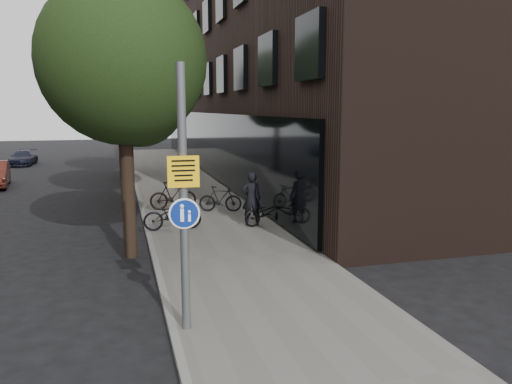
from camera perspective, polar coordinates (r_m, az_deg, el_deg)
name	(u,v)px	position (r m, az deg, el deg)	size (l,w,h in m)	color
ground	(267,308)	(10.56, 1.28, -13.16)	(120.00, 120.00, 0.00)	black
sidewalk	(201,210)	(19.97, -6.33, -2.11)	(4.50, 60.00, 0.12)	#5F5D58
curb_edge	(143,213)	(19.75, -12.79, -2.41)	(0.15, 60.00, 0.13)	slate
building_right_dark_brick	(296,30)	(33.67, 4.56, 17.93)	(12.00, 40.00, 18.00)	black
street_tree_near	(126,69)	(14.00, -14.66, 13.47)	(4.40, 4.40, 7.50)	black
street_tree_mid	(122,84)	(22.49, -15.06, 11.87)	(5.00, 5.00, 7.80)	black
street_tree_far	(120,91)	(31.48, -15.24, 11.11)	(5.00, 5.00, 7.80)	black
signpost	(184,199)	(8.79, -8.28, -0.85)	(0.55, 0.16, 4.72)	#595B5E
pedestrian	(251,199)	(16.96, -0.53, -0.77)	(0.67, 0.44, 1.83)	black
parked_bike_facade_near	(267,212)	(17.05, 1.28, -2.33)	(0.59, 1.70, 0.90)	black
parked_bike_facade_far	(220,199)	(19.33, -4.10, -0.79)	(0.47, 1.65, 0.99)	black
parked_bike_curb_near	(172,215)	(16.64, -9.53, -2.58)	(0.66, 1.89, 0.99)	black
parked_bike_curb_far	(173,195)	(19.98, -9.46, -0.39)	(0.52, 1.84, 1.11)	black
parked_car_far	(23,158)	(39.94, -25.06, 3.56)	(1.48, 3.65, 1.06)	black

